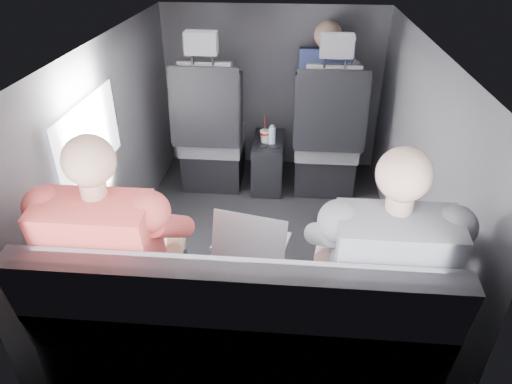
# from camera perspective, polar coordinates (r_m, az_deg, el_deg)

# --- Properties ---
(floor) EXTENTS (2.60, 2.60, 0.00)m
(floor) POSITION_cam_1_polar(r_m,az_deg,el_deg) (3.09, 0.45, -7.06)
(floor) COLOR black
(floor) RESTS_ON ground
(ceiling) EXTENTS (2.60, 2.60, 0.00)m
(ceiling) POSITION_cam_1_polar(r_m,az_deg,el_deg) (2.50, 0.59, 18.22)
(ceiling) COLOR #B2B2AD
(ceiling) RESTS_ON panel_back
(panel_left) EXTENTS (0.02, 2.60, 1.35)m
(panel_left) POSITION_cam_1_polar(r_m,az_deg,el_deg) (2.93, -17.40, 4.71)
(panel_left) COLOR #56565B
(panel_left) RESTS_ON floor
(panel_right) EXTENTS (0.02, 2.60, 1.35)m
(panel_right) POSITION_cam_1_polar(r_m,az_deg,el_deg) (2.81, 19.17, 3.28)
(panel_right) COLOR #56565B
(panel_right) RESTS_ON floor
(panel_front) EXTENTS (1.80, 0.02, 1.35)m
(panel_front) POSITION_cam_1_polar(r_m,az_deg,el_deg) (3.93, 2.04, 12.70)
(panel_front) COLOR #56565B
(panel_front) RESTS_ON floor
(panel_back) EXTENTS (1.80, 0.02, 1.35)m
(panel_back) POSITION_cam_1_polar(r_m,az_deg,el_deg) (1.67, -3.13, -16.06)
(panel_back) COLOR #56565B
(panel_back) RESTS_ON floor
(side_window) EXTENTS (0.02, 0.75, 0.42)m
(side_window) POSITION_cam_1_polar(r_m,az_deg,el_deg) (2.58, -20.03, 6.23)
(side_window) COLOR white
(side_window) RESTS_ON panel_left
(seatbelt) EXTENTS (0.35, 0.11, 0.59)m
(seatbelt) POSITION_cam_1_polar(r_m,az_deg,el_deg) (3.30, 9.43, 11.01)
(seatbelt) COLOR black
(seatbelt) RESTS_ON front_seat_right
(front_seat_left) EXTENTS (0.52, 0.58, 1.26)m
(front_seat_left) POSITION_cam_1_polar(r_m,az_deg,el_deg) (3.65, -5.57, 6.50)
(front_seat_left) COLOR black
(front_seat_left) RESTS_ON floor
(front_seat_right) EXTENTS (0.52, 0.58, 1.26)m
(front_seat_right) POSITION_cam_1_polar(r_m,az_deg,el_deg) (3.60, 8.75, 5.94)
(front_seat_right) COLOR black
(front_seat_right) RESTS_ON floor
(center_console) EXTENTS (0.24, 0.48, 0.41)m
(center_console) POSITION_cam_1_polar(r_m,az_deg,el_deg) (3.72, 1.55, 3.72)
(center_console) COLOR black
(center_console) RESTS_ON floor
(rear_bench) EXTENTS (1.60, 0.57, 0.92)m
(rear_bench) POSITION_cam_1_polar(r_m,az_deg,el_deg) (2.10, -1.93, -18.19)
(rear_bench) COLOR slate
(rear_bench) RESTS_ON floor
(soda_cup) EXTENTS (0.08, 0.08, 0.23)m
(soda_cup) POSITION_cam_1_polar(r_m,az_deg,el_deg) (3.56, 1.10, 7.00)
(soda_cup) COLOR white
(soda_cup) RESTS_ON center_console
(water_bottle) EXTENTS (0.05, 0.05, 0.15)m
(water_bottle) POSITION_cam_1_polar(r_m,az_deg,el_deg) (3.54, 2.02, 7.07)
(water_bottle) COLOR #9FC2D7
(water_bottle) RESTS_ON center_console
(laptop_white) EXTENTS (0.30, 0.28, 0.22)m
(laptop_white) POSITION_cam_1_polar(r_m,az_deg,el_deg) (2.19, -14.69, -5.55)
(laptop_white) COLOR silver
(laptop_white) RESTS_ON passenger_rear_left
(laptop_silver) EXTENTS (0.37, 0.36, 0.24)m
(laptop_silver) POSITION_cam_1_polar(r_m,az_deg,el_deg) (2.10, -0.69, -6.12)
(laptop_silver) COLOR silver
(laptop_silver) RESTS_ON rear_bench
(laptop_black) EXTENTS (0.36, 0.39, 0.21)m
(laptop_black) POSITION_cam_1_polar(r_m,az_deg,el_deg) (2.14, 15.07, -6.79)
(laptop_black) COLOR black
(laptop_black) RESTS_ON passenger_rear_right
(passenger_rear_left) EXTENTS (0.53, 0.65, 1.27)m
(passenger_rear_left) POSITION_cam_1_polar(r_m,az_deg,el_deg) (2.04, -16.43, -8.27)
(passenger_rear_left) COLOR #36353A
(passenger_rear_left) RESTS_ON rear_bench
(passenger_rear_right) EXTENTS (0.53, 0.65, 1.27)m
(passenger_rear_right) POSITION_cam_1_polar(r_m,az_deg,el_deg) (1.96, 14.98, -10.08)
(passenger_rear_right) COLOR navy
(passenger_rear_right) RESTS_ON rear_bench
(passenger_front_right) EXTENTS (0.41, 0.41, 0.84)m
(passenger_front_right) POSITION_cam_1_polar(r_m,az_deg,el_deg) (3.71, 8.46, 12.61)
(passenger_front_right) COLOR navy
(passenger_front_right) RESTS_ON front_seat_right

